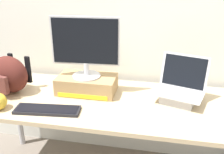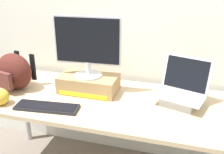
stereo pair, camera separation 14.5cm
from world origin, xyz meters
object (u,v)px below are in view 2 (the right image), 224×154
Objects in this scene: desktop_monitor at (87,46)px; messenger_backpack at (14,71)px; open_laptop at (181,95)px; plush_toy at (1,97)px; toner_box_yellow at (89,83)px; external_keyboard at (47,107)px.

desktop_monitor reaches higher than messenger_backpack.
open_laptop is 3.40× the size of plush_toy.
desktop_monitor reaches higher than open_laptop.
toner_box_yellow is 3.83× the size of plush_toy.
plush_toy is at bearing -146.58° from open_laptop.
toner_box_yellow is 0.58m from messenger_backpack.
external_keyboard is at bearing -117.68° from toner_box_yellow.
desktop_monitor reaches higher than plush_toy.
toner_box_yellow is at bearing 36.16° from plush_toy.
desktop_monitor reaches higher than external_keyboard.
open_laptop reaches higher than toner_box_yellow.
toner_box_yellow is at bearing 25.79° from messenger_backpack.
desktop_monitor is at bearing 56.42° from external_keyboard.
messenger_backpack is (-0.39, 0.23, 0.13)m from external_keyboard.
messenger_backpack is (-0.56, -0.11, 0.08)m from toner_box_yellow.
toner_box_yellow reaches higher than external_keyboard.
messenger_backpack is at bearing -169.25° from toner_box_yellow.
external_keyboard is at bearing -142.71° from open_laptop.
plush_toy is at bearing -143.84° from toner_box_yellow.
external_keyboard is at bearing -121.41° from desktop_monitor.
open_laptop reaches higher than external_keyboard.
external_keyboard is (-0.85, -0.32, -0.05)m from open_laptop.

